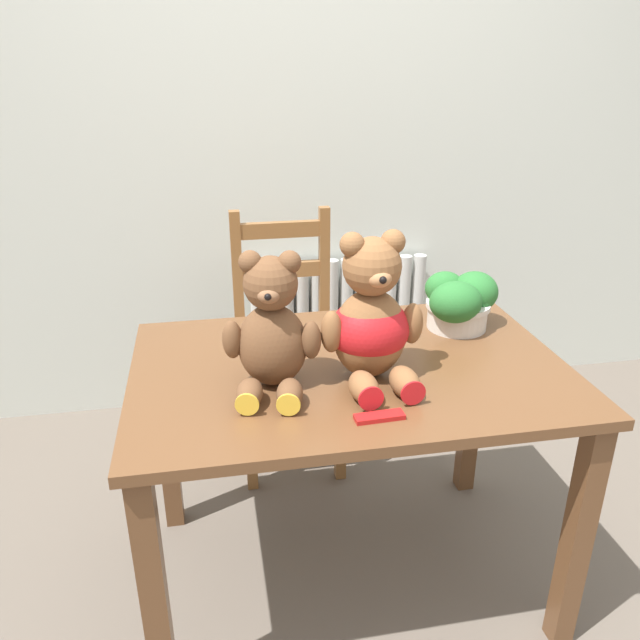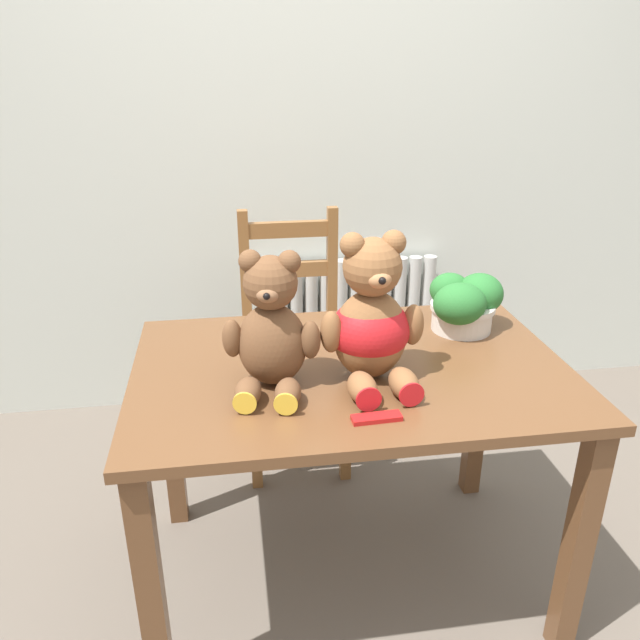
{
  "view_description": "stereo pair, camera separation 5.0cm",
  "coord_description": "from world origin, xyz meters",
  "px_view_note": "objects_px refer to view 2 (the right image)",
  "views": [
    {
      "loc": [
        -0.36,
        -1.1,
        1.55
      ],
      "look_at": [
        -0.1,
        0.34,
        0.93
      ],
      "focal_mm": 35.0,
      "sensor_mm": 36.0,
      "label": 1
    },
    {
      "loc": [
        -0.31,
        -1.11,
        1.55
      ],
      "look_at": [
        -0.1,
        0.34,
        0.93
      ],
      "focal_mm": 35.0,
      "sensor_mm": 36.0,
      "label": 2
    }
  ],
  "objects_px": {
    "teddy_bear_left": "(271,330)",
    "teddy_bear_right": "(372,322)",
    "potted_plant": "(464,303)",
    "chocolate_bar": "(377,418)",
    "wooden_chair_behind": "(294,347)"
  },
  "relations": [
    {
      "from": "teddy_bear_right",
      "to": "potted_plant",
      "type": "distance_m",
      "value": 0.44
    },
    {
      "from": "potted_plant",
      "to": "teddy_bear_left",
      "type": "bearing_deg",
      "value": -156.86
    },
    {
      "from": "teddy_bear_right",
      "to": "teddy_bear_left",
      "type": "bearing_deg",
      "value": -2.82
    },
    {
      "from": "wooden_chair_behind",
      "to": "teddy_bear_right",
      "type": "distance_m",
      "value": 0.91
    },
    {
      "from": "potted_plant",
      "to": "chocolate_bar",
      "type": "distance_m",
      "value": 0.61
    },
    {
      "from": "teddy_bear_left",
      "to": "teddy_bear_right",
      "type": "distance_m",
      "value": 0.26
    },
    {
      "from": "wooden_chair_behind",
      "to": "chocolate_bar",
      "type": "height_order",
      "value": "wooden_chair_behind"
    },
    {
      "from": "teddy_bear_left",
      "to": "potted_plant",
      "type": "xyz_separation_m",
      "value": [
        0.61,
        0.26,
        -0.07
      ]
    },
    {
      "from": "potted_plant",
      "to": "teddy_bear_right",
      "type": "bearing_deg",
      "value": -143.79
    },
    {
      "from": "teddy_bear_right",
      "to": "potted_plant",
      "type": "relative_size",
      "value": 1.65
    },
    {
      "from": "wooden_chair_behind",
      "to": "chocolate_bar",
      "type": "bearing_deg",
      "value": 95.22
    },
    {
      "from": "teddy_bear_left",
      "to": "teddy_bear_right",
      "type": "height_order",
      "value": "teddy_bear_right"
    },
    {
      "from": "chocolate_bar",
      "to": "teddy_bear_right",
      "type": "bearing_deg",
      "value": 81.6
    },
    {
      "from": "teddy_bear_left",
      "to": "teddy_bear_right",
      "type": "relative_size",
      "value": 0.91
    },
    {
      "from": "wooden_chair_behind",
      "to": "teddy_bear_left",
      "type": "distance_m",
      "value": 0.91
    }
  ]
}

